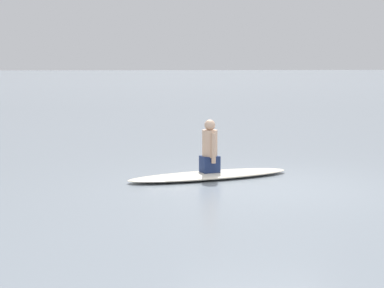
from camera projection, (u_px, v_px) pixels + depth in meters
The scene contains 3 objects.
ground_plane at pixel (264, 187), 10.19m from camera, with size 400.00×400.00×0.00m, color gray.
surfboard at pixel (210, 175), 10.95m from camera, with size 2.97×0.74×0.11m, color silver.
person_paddler at pixel (210, 148), 10.89m from camera, with size 0.40×0.35×0.91m.
Camera 1 is at (-9.72, 2.71, 1.96)m, focal length 59.20 mm.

